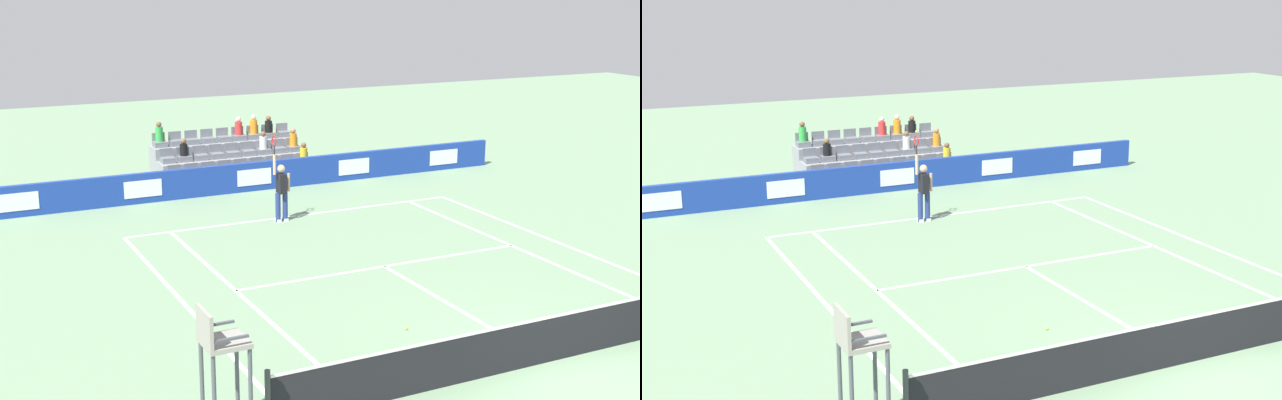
{
  "view_description": "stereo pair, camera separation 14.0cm",
  "coord_description": "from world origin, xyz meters",
  "views": [
    {
      "loc": [
        10.81,
        11.98,
        7.27
      ],
      "look_at": [
        0.34,
        -9.53,
        1.1
      ],
      "focal_mm": 48.37,
      "sensor_mm": 36.0,
      "label": 1
    },
    {
      "loc": [
        10.68,
        12.05,
        7.27
      ],
      "look_at": [
        0.34,
        -9.53,
        1.1
      ],
      "focal_mm": 48.37,
      "sensor_mm": 36.0,
      "label": 2
    }
  ],
  "objects": [
    {
      "name": "sponsor_barrier",
      "position": [
        -0.0,
        -15.6,
        0.51
      ],
      "size": [
        19.83,
        0.22,
        1.02
      ],
      "color": "#193899",
      "rests_on": "ground"
    },
    {
      "name": "ground_plane",
      "position": [
        0.0,
        0.0,
        0.0
      ],
      "size": [
        80.0,
        80.0,
        0.0
      ],
      "primitive_type": "plane",
      "color": "gray"
    },
    {
      "name": "loose_tennis_ball",
      "position": [
        1.68,
        -2.57,
        0.03
      ],
      "size": [
        0.07,
        0.07,
        0.07
      ],
      "primitive_type": "sphere",
      "color": "#D1E533",
      "rests_on": "ground"
    },
    {
      "name": "tennis_net",
      "position": [
        0.0,
        0.0,
        0.49
      ],
      "size": [
        11.97,
        0.1,
        1.07
      ],
      "color": "#33383D",
      "rests_on": "ground"
    },
    {
      "name": "line_baseline",
      "position": [
        0.0,
        -11.89,
        0.0
      ],
      "size": [
        10.97,
        0.1,
        0.01
      ],
      "primitive_type": "cube",
      "color": "white",
      "rests_on": "ground"
    },
    {
      "name": "stadium_stand",
      "position": [
        -0.02,
        -17.92,
        0.56
      ],
      "size": [
        5.58,
        2.85,
        2.2
      ],
      "color": "gray",
      "rests_on": "ground"
    },
    {
      "name": "line_service",
      "position": [
        0.0,
        -6.4,
        0.0
      ],
      "size": [
        8.23,
        0.1,
        0.01
      ],
      "primitive_type": "cube",
      "color": "white",
      "rests_on": "ground"
    },
    {
      "name": "line_doubles_sideline_right",
      "position": [
        -5.49,
        -5.95,
        0.0
      ],
      "size": [
        0.1,
        11.89,
        0.01
      ],
      "primitive_type": "cube",
      "color": "white",
      "rests_on": "ground"
    },
    {
      "name": "line_singles_sideline_left",
      "position": [
        4.12,
        -5.95,
        0.0
      ],
      "size": [
        0.1,
        11.89,
        0.01
      ],
      "primitive_type": "cube",
      "color": "white",
      "rests_on": "ground"
    },
    {
      "name": "umpire_chair",
      "position": [
        6.76,
        0.1,
        1.52
      ],
      "size": [
        0.7,
        0.7,
        2.34
      ],
      "color": "#474C54",
      "rests_on": "ground"
    },
    {
      "name": "line_centre_mark",
      "position": [
        0.0,
        -11.79,
        0.0
      ],
      "size": [
        0.1,
        0.2,
        0.01
      ],
      "primitive_type": "cube",
      "color": "white",
      "rests_on": "ground"
    },
    {
      "name": "line_centre_service",
      "position": [
        0.0,
        -3.2,
        0.0
      ],
      "size": [
        0.1,
        6.4,
        0.01
      ],
      "primitive_type": "cube",
      "color": "white",
      "rests_on": "ground"
    },
    {
      "name": "tennis_player",
      "position": [
        0.69,
        -11.53,
        0.99
      ],
      "size": [
        0.53,
        0.36,
        2.85
      ],
      "color": "navy",
      "rests_on": "ground"
    },
    {
      "name": "line_singles_sideline_right",
      "position": [
        -4.12,
        -5.95,
        0.0
      ],
      "size": [
        0.1,
        11.89,
        0.01
      ],
      "primitive_type": "cube",
      "color": "white",
      "rests_on": "ground"
    },
    {
      "name": "line_doubles_sideline_left",
      "position": [
        5.49,
        -5.95,
        0.0
      ],
      "size": [
        0.1,
        11.89,
        0.01
      ],
      "primitive_type": "cube",
      "color": "white",
      "rests_on": "ground"
    }
  ]
}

